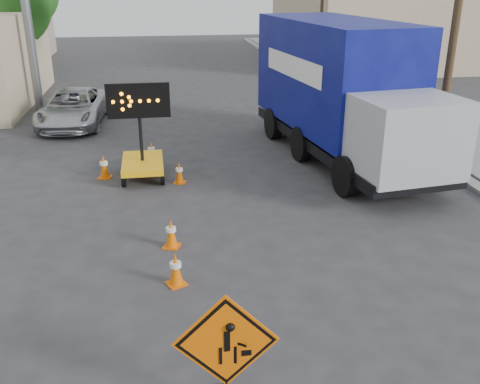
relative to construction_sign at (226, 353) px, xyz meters
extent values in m
plane|color=#2D2D30|center=(0.72, 0.70, -0.96)|extent=(100.00, 100.00, 0.00)
cube|color=gray|center=(7.92, 15.70, -0.90)|extent=(0.40, 60.00, 0.12)
cube|color=gray|center=(10.22, 15.70, -0.89)|extent=(4.00, 60.00, 0.15)
cube|color=tan|center=(13.72, 30.70, 1.34)|extent=(10.00, 14.00, 4.60)
cylinder|color=slate|center=(-5.78, 18.70, 2.44)|extent=(0.36, 0.36, 6.80)
cylinder|color=#44311D|center=(8.72, 10.70, 3.54)|extent=(0.26, 0.26, 9.00)
cylinder|color=#44311D|center=(-7.28, 22.70, 0.66)|extent=(0.28, 0.28, 3.25)
sphere|color=#1D4D16|center=(-7.28, 22.70, 3.21)|extent=(3.71, 3.71, 3.71)
cylinder|color=#44311D|center=(-8.28, 30.70, 0.83)|extent=(0.28, 0.28, 3.58)
cube|color=#DF5D04|center=(0.00, 0.00, 0.18)|extent=(1.38, 0.12, 1.38)
cube|color=black|center=(0.00, 0.00, 0.18)|extent=(1.29, 0.09, 1.29)
cube|color=#FFB10E|center=(-1.20, 9.39, -0.53)|extent=(1.17, 1.94, 0.17)
cylinder|color=black|center=(-1.20, 9.39, 0.59)|extent=(0.10, 0.10, 2.13)
cube|color=black|center=(-1.20, 9.39, 1.31)|extent=(1.74, 0.11, 0.97)
imported|color=#B8BABF|center=(-3.95, 15.94, -0.28)|extent=(2.56, 5.04, 1.36)
cube|color=black|center=(5.03, 10.12, -0.30)|extent=(3.75, 9.08, 0.33)
cube|color=#060950|center=(5.03, 11.01, 1.62)|extent=(3.60, 7.13, 3.30)
cube|color=#9EA0A5|center=(5.03, 6.60, 0.74)|extent=(2.77, 2.29, 1.98)
cube|color=#DF5D04|center=(-0.52, 3.33, -0.95)|extent=(0.45, 0.45, 0.03)
cone|color=#DF5D04|center=(-0.52, 3.33, -0.62)|extent=(0.26, 0.26, 0.64)
cylinder|color=silver|center=(-0.52, 3.33, -0.54)|extent=(0.22, 0.22, 0.09)
cube|color=#DF5D04|center=(-0.55, 4.88, -0.95)|extent=(0.44, 0.44, 0.03)
cone|color=#DF5D04|center=(-0.55, 4.88, -0.62)|extent=(0.26, 0.26, 0.63)
cylinder|color=silver|center=(-0.55, 4.88, -0.54)|extent=(0.21, 0.21, 0.09)
cube|color=#DF5D04|center=(-0.18, 8.77, -0.95)|extent=(0.42, 0.42, 0.03)
cone|color=#DF5D04|center=(-0.18, 8.77, -0.64)|extent=(0.25, 0.25, 0.60)
cylinder|color=silver|center=(-0.18, 8.77, -0.57)|extent=(0.20, 0.20, 0.09)
cube|color=#DF5D04|center=(-2.31, 9.52, -0.95)|extent=(0.44, 0.44, 0.03)
cone|color=#DF5D04|center=(-2.31, 9.52, -0.60)|extent=(0.28, 0.28, 0.67)
cylinder|color=silver|center=(-2.31, 9.52, -0.52)|extent=(0.23, 0.23, 0.10)
cube|color=#DF5D04|center=(-0.95, 10.80, -0.95)|extent=(0.43, 0.43, 0.03)
cone|color=#DF5D04|center=(-0.95, 10.80, -0.62)|extent=(0.26, 0.26, 0.64)
cylinder|color=silver|center=(-0.95, 10.80, -0.54)|extent=(0.22, 0.22, 0.09)
camera|label=1|loc=(-0.69, -5.54, 4.47)|focal=40.00mm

